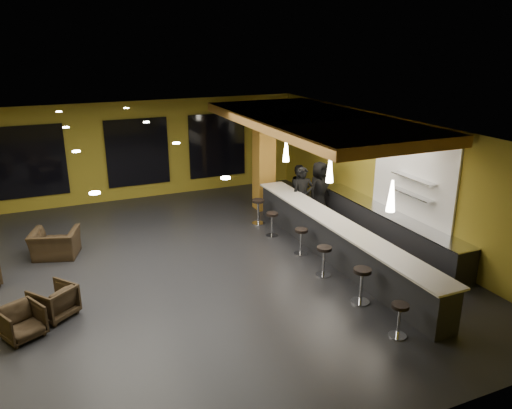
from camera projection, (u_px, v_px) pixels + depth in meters
name	position (u px, v px, depth m)	size (l,w,h in m)	color
floor	(192.00, 270.00, 12.70)	(12.00, 13.00, 0.10)	black
ceiling	(186.00, 130.00, 11.55)	(12.00, 13.00, 0.10)	black
wall_back	(137.00, 150.00, 17.81)	(12.00, 0.10, 3.50)	olive
wall_front	(333.00, 350.00, 6.44)	(12.00, 0.10, 3.50)	olive
wall_right	(391.00, 177.00, 14.43)	(0.10, 13.00, 3.50)	olive
wood_soffit	(314.00, 121.00, 14.00)	(3.60, 8.00, 0.28)	#A76F30
window_left	(31.00, 162.00, 16.40)	(2.20, 0.06, 2.40)	black
window_center	(138.00, 152.00, 17.73)	(2.20, 0.06, 2.40)	black
window_right	(217.00, 145.00, 18.87)	(2.20, 0.06, 2.40)	black
tile_backsplash	(413.00, 177.00, 13.44)	(0.06, 3.20, 2.40)	white
bar_counter	(337.00, 242.00, 13.04)	(0.60, 8.00, 1.00)	black
bar_top	(338.00, 223.00, 12.88)	(0.78, 8.10, 0.05)	beige
prep_counter	(387.00, 227.00, 14.26)	(0.70, 6.00, 0.86)	black
prep_top	(388.00, 212.00, 14.12)	(0.72, 6.00, 0.03)	silver
wall_shelf_lower	(412.00, 194.00, 13.34)	(0.30, 1.50, 0.03)	silver
wall_shelf_upper	(414.00, 178.00, 13.20)	(0.30, 1.50, 0.03)	silver
column	(264.00, 158.00, 16.64)	(0.60, 0.60, 3.50)	#A26F24
pendant_0	(391.00, 196.00, 10.72)	(0.20, 0.20, 0.70)	white
pendant_1	(330.00, 169.00, 12.89)	(0.20, 0.20, 0.70)	white
pendant_2	(286.00, 150.00, 15.06)	(0.20, 0.20, 0.70)	white
staff_a	(303.00, 196.00, 15.52)	(0.66, 0.43, 1.81)	black
staff_b	(300.00, 190.00, 16.31)	(0.82, 0.64, 1.68)	black
staff_c	(319.00, 190.00, 16.01)	(0.91, 0.59, 1.86)	black
armchair_a	(22.00, 322.00, 9.69)	(0.71, 0.73, 0.67)	black
armchair_b	(54.00, 301.00, 10.40)	(0.76, 0.78, 0.71)	black
armchair_d	(55.00, 244.00, 13.26)	(1.15, 1.01, 0.75)	black
bar_stool_0	(399.00, 316.00, 9.67)	(0.36, 0.36, 0.71)	silver
bar_stool_1	(362.00, 281.00, 10.91)	(0.41, 0.41, 0.82)	silver
bar_stool_2	(324.00, 257.00, 12.18)	(0.38, 0.38, 0.76)	silver
bar_stool_3	(301.00, 238.00, 13.39)	(0.37, 0.37, 0.73)	silver
bar_stool_4	(272.00, 221.00, 14.62)	(0.37, 0.37, 0.73)	silver
bar_stool_5	(258.00, 208.00, 15.58)	(0.40, 0.40, 0.80)	silver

